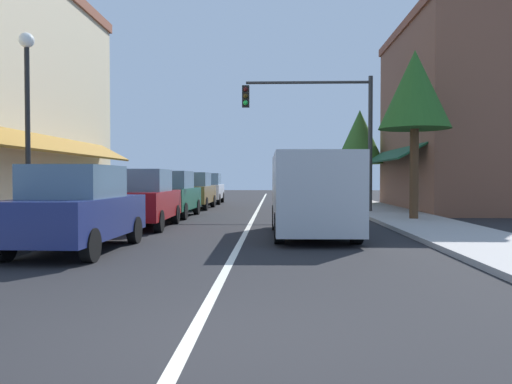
% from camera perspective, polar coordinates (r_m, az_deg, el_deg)
% --- Properties ---
extents(ground_plane, '(80.00, 80.00, 0.00)m').
position_cam_1_polar(ground_plane, '(22.68, 0.05, -2.24)').
color(ground_plane, black).
extents(sidewalk_left, '(2.60, 56.00, 0.12)m').
position_cam_1_polar(sidewalk_left, '(23.52, -13.47, -2.00)').
color(sidewalk_left, gray).
rests_on(sidewalk_left, ground).
extents(sidewalk_right, '(2.60, 56.00, 0.12)m').
position_cam_1_polar(sidewalk_right, '(23.15, 13.80, -2.06)').
color(sidewalk_right, '#A39E99').
rests_on(sidewalk_right, ground).
extents(lane_center_stripe, '(0.14, 52.00, 0.01)m').
position_cam_1_polar(lane_center_stripe, '(22.68, 0.05, -2.23)').
color(lane_center_stripe, silver).
rests_on(lane_center_stripe, ground).
extents(storefront_right_block, '(5.41, 10.20, 8.77)m').
position_cam_1_polar(storefront_right_block, '(26.06, 20.25, 7.81)').
color(storefront_right_block, brown).
rests_on(storefront_right_block, ground).
extents(parked_car_nearest_left, '(1.85, 4.13, 1.77)m').
position_cam_1_polar(parked_car_nearest_left, '(11.18, -19.21, -1.77)').
color(parked_car_nearest_left, navy).
rests_on(parked_car_nearest_left, ground).
extents(parked_car_second_left, '(1.86, 4.14, 1.77)m').
position_cam_1_polar(parked_car_second_left, '(15.96, -12.52, -0.74)').
color(parked_car_second_left, maroon).
rests_on(parked_car_second_left, ground).
extents(parked_car_third_left, '(1.85, 4.13, 1.77)m').
position_cam_1_polar(parked_car_third_left, '(20.15, -9.46, -0.25)').
color(parked_car_third_left, '#0F4C33').
rests_on(parked_car_third_left, ground).
extents(parked_car_far_left, '(1.82, 4.12, 1.77)m').
position_cam_1_polar(parked_car_far_left, '(25.28, -6.97, 0.13)').
color(parked_car_far_left, brown).
rests_on(parked_car_far_left, ground).
extents(parked_car_distant_left, '(1.86, 4.14, 1.77)m').
position_cam_1_polar(parked_car_distant_left, '(30.34, -5.44, 0.38)').
color(parked_car_distant_left, silver).
rests_on(parked_car_distant_left, ground).
extents(van_in_lane, '(2.08, 5.22, 2.12)m').
position_cam_1_polar(van_in_lane, '(13.46, 6.16, 0.00)').
color(van_in_lane, '#B2B7BC').
rests_on(van_in_lane, ground).
extents(traffic_signal_mast_arm, '(5.45, 0.50, 5.76)m').
position_cam_1_polar(traffic_signal_mast_arm, '(21.96, 7.68, 7.96)').
color(traffic_signal_mast_arm, '#333333').
rests_on(traffic_signal_mast_arm, ground).
extents(street_lamp_left_near, '(0.36, 0.36, 4.98)m').
position_cam_1_polar(street_lamp_left_near, '(13.65, -23.94, 9.10)').
color(street_lamp_left_near, black).
rests_on(street_lamp_left_near, ground).
extents(tree_right_near, '(2.44, 2.44, 5.87)m').
position_cam_1_polar(tree_right_near, '(18.72, 17.14, 10.60)').
color(tree_right_near, '#4C331E').
rests_on(tree_right_near, ground).
extents(tree_right_far, '(2.78, 2.78, 5.36)m').
position_cam_1_polar(tree_right_far, '(29.99, 11.39, 5.94)').
color(tree_right_far, '#4C331E').
rests_on(tree_right_far, ground).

